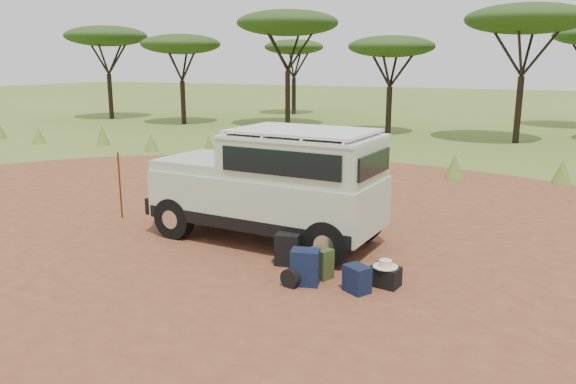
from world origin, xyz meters
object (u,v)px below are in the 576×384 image
at_px(walking_staff, 120,186).
at_px(backpack_olive, 321,263).
at_px(hard_case, 385,277).
at_px(backpack_navy, 305,267).
at_px(duffel_navy, 357,279).
at_px(safari_vehicle, 273,187).
at_px(backpack_black, 288,249).

bearing_deg(walking_staff, backpack_olive, -55.69).
bearing_deg(hard_case, backpack_olive, -166.09).
distance_m(backpack_navy, duffel_navy, 0.87).
bearing_deg(duffel_navy, backpack_navy, -146.86).
height_order(safari_vehicle, backpack_navy, safari_vehicle).
xyz_separation_m(safari_vehicle, hard_case, (2.71, -1.29, -0.95)).
bearing_deg(backpack_olive, hard_case, 27.15).
height_order(walking_staff, backpack_black, walking_staff).
xyz_separation_m(backpack_navy, backpack_olive, (0.11, 0.38, -0.04)).
height_order(walking_staff, hard_case, walking_staff).
bearing_deg(backpack_navy, walking_staff, 147.73).
relative_size(backpack_olive, hard_case, 1.11).
relative_size(backpack_black, backpack_navy, 0.98).
distance_m(backpack_black, backpack_navy, 0.95).
xyz_separation_m(safari_vehicle, duffel_navy, (2.39, -1.73, -0.89)).
distance_m(safari_vehicle, backpack_olive, 2.33).
distance_m(safari_vehicle, walking_staff, 3.83).
height_order(walking_staff, duffel_navy, walking_staff).
bearing_deg(hard_case, safari_vehicle, 162.01).
xyz_separation_m(backpack_black, backpack_olive, (0.77, -0.30, -0.03)).
distance_m(duffel_navy, hard_case, 0.54).
bearing_deg(backpack_black, hard_case, -17.20).
bearing_deg(duffel_navy, backpack_olive, -174.27).
distance_m(backpack_navy, backpack_olive, 0.40).
distance_m(safari_vehicle, backpack_navy, 2.50).
bearing_deg(walking_staff, safari_vehicle, -40.09).
relative_size(walking_staff, hard_case, 3.60).
bearing_deg(backpack_olive, safari_vehicle, 159.97).
distance_m(backpack_olive, hard_case, 1.08).
bearing_deg(duffel_navy, hard_case, 81.61).
bearing_deg(duffel_navy, backpack_black, -173.73).
relative_size(duffel_navy, hard_case, 0.94).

